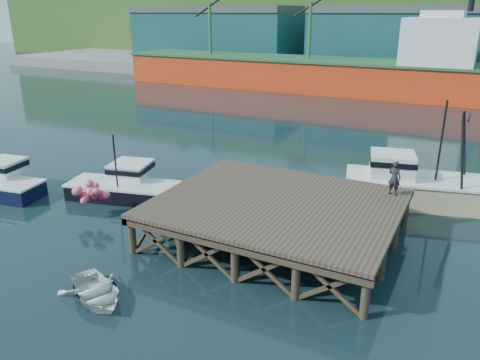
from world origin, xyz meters
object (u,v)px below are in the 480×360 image
Objects in this scene: dinghy at (96,292)px; dockworker at (395,178)px; boat_black at (125,185)px; trawler at (423,183)px.

dinghy is 15.74m from dockworker.
boat_black is 18.71m from trawler.
dinghy is at bearing 66.91° from dockworker.
trawler is 5.55× the size of dockworker.
boat_black is 11.56m from dinghy.
dockworker is at bearing -4.57° from boat_black.
dockworker is at bearing -115.63° from trawler.
boat_black is at bearing -169.66° from trawler.
trawler reaches higher than dinghy.
trawler is at bearing -87.16° from dockworker.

